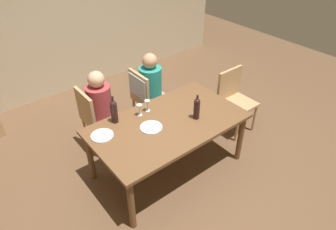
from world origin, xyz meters
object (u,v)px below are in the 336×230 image
(person_woman_host, at_px, (102,105))
(wine_glass_centre, at_px, (147,103))
(dinner_plate_guest_left, at_px, (151,127))
(person_man_bearded, at_px, (152,85))
(wine_bottle_dark_red, at_px, (114,111))
(dining_table, at_px, (168,127))
(chair_far_right, at_px, (144,93))
(wine_glass_near_left, at_px, (139,108))
(chair_right_end, at_px, (234,97))
(dinner_plate_host, at_px, (102,136))
(wine_bottle_tall_green, at_px, (197,108))
(chair_far_left, at_px, (95,116))

(person_woman_host, distance_m, wine_glass_centre, 0.67)
(dinner_plate_guest_left, bearing_deg, person_man_bearded, 53.17)
(person_man_bearded, bearing_deg, dinner_plate_guest_left, -36.83)
(wine_bottle_dark_red, bearing_deg, wine_glass_centre, -7.56)
(dining_table, height_order, wine_bottle_dark_red, wine_bottle_dark_red)
(dining_table, relative_size, wine_glass_centre, 12.04)
(chair_far_right, height_order, wine_glass_centre, chair_far_right)
(person_woman_host, bearing_deg, wine_glass_centre, 30.32)
(dining_table, height_order, wine_glass_centre, wine_glass_centre)
(wine_glass_near_left, relative_size, dinner_plate_guest_left, 0.59)
(chair_right_end, distance_m, wine_glass_near_left, 1.50)
(dinner_plate_host, bearing_deg, person_woman_host, 62.29)
(wine_bottle_tall_green, bearing_deg, dining_table, 154.99)
(chair_far_left, xyz_separation_m, person_woman_host, (0.11, 0.00, 0.13))
(dining_table, xyz_separation_m, person_woman_host, (-0.38, 0.90, 0.01))
(chair_far_left, relative_size, wine_glass_near_left, 6.17)
(dinner_plate_host, bearing_deg, chair_far_right, 32.96)
(chair_right_end, distance_m, person_woman_host, 1.85)
(wine_bottle_dark_red, bearing_deg, chair_right_end, -9.84)
(chair_far_right, height_order, person_woman_host, person_woman_host)
(wine_glass_near_left, bearing_deg, chair_far_right, 51.82)
(person_woman_host, xyz_separation_m, dinner_plate_guest_left, (0.16, -0.86, 0.07))
(person_man_bearded, height_order, wine_glass_centre, person_man_bearded)
(wine_bottle_dark_red, relative_size, dinner_plate_guest_left, 1.36)
(dinner_plate_host, bearing_deg, person_man_bearded, 29.42)
(wine_bottle_dark_red, height_order, dinner_plate_guest_left, wine_bottle_dark_red)
(dinner_plate_host, bearing_deg, wine_glass_near_left, 7.18)
(chair_far_left, distance_m, dinner_plate_host, 0.71)
(wine_bottle_tall_green, height_order, dinner_plate_guest_left, wine_bottle_tall_green)
(dining_table, relative_size, person_woman_host, 1.57)
(dining_table, distance_m, chair_right_end, 1.29)
(chair_right_end, xyz_separation_m, person_woman_host, (-1.65, 0.81, 0.13))
(person_woman_host, distance_m, person_man_bearded, 0.81)
(chair_far_left, bearing_deg, wine_bottle_tall_green, 37.55)
(wine_bottle_tall_green, distance_m, wine_bottle_dark_red, 0.94)
(chair_far_right, xyz_separation_m, chair_right_end, (1.00, -0.81, -0.06))
(wine_bottle_dark_red, distance_m, dinner_plate_guest_left, 0.46)
(wine_bottle_dark_red, bearing_deg, person_woman_host, 79.66)
(dinner_plate_host, height_order, dinner_plate_guest_left, same)
(chair_right_end, xyz_separation_m, wine_glass_near_left, (-1.45, 0.23, 0.30))
(wine_bottle_tall_green, relative_size, dinner_plate_guest_left, 1.24)
(wine_bottle_tall_green, bearing_deg, person_woman_host, 123.43)
(chair_far_left, distance_m, chair_right_end, 1.94)
(person_woman_host, distance_m, wine_bottle_dark_red, 0.56)
(person_man_bearded, height_order, wine_bottle_dark_red, person_man_bearded)
(person_man_bearded, distance_m, dinner_plate_guest_left, 1.08)
(wine_bottle_tall_green, relative_size, wine_glass_near_left, 2.11)
(dining_table, relative_size, wine_bottle_tall_green, 5.71)
(person_woman_host, xyz_separation_m, wine_bottle_tall_green, (0.69, -1.04, 0.21))
(dining_table, distance_m, wine_glass_near_left, 0.41)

